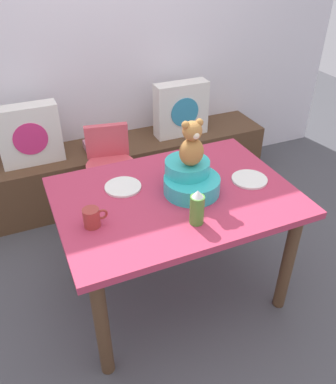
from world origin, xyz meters
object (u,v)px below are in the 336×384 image
at_px(dinner_plate_far, 249,179).
at_px(infant_seat_teal, 190,179).
at_px(book_stack, 97,145).
at_px(pillow_floral_right, 181,109).
at_px(pillow_floral_left, 29,135).
at_px(ketchup_bottle, 197,208).
at_px(highchair, 111,168).
at_px(teddy_bear, 192,144).
at_px(dining_table, 175,210).
at_px(dinner_plate_near, 123,187).
at_px(coffee_mug, 92,217).

bearing_deg(dinner_plate_far, infant_seat_teal, 172.94).
distance_m(book_stack, infant_seat_teal, 1.26).
distance_m(pillow_floral_right, book_stack, 0.74).
distance_m(pillow_floral_left, ketchup_bottle, 1.57).
bearing_deg(highchair, ketchup_bottle, -81.97).
height_order(pillow_floral_right, highchair, pillow_floral_right).
height_order(pillow_floral_right, book_stack, pillow_floral_right).
distance_m(pillow_floral_right, ketchup_bottle, 1.56).
relative_size(pillow_floral_right, teddy_bear, 1.76).
bearing_deg(dining_table, teddy_bear, 1.22).
distance_m(dining_table, ketchup_bottle, 0.32).
relative_size(pillow_floral_right, dinner_plate_near, 2.20).
xyz_separation_m(infant_seat_teal, ketchup_bottle, (-0.09, -0.26, 0.02)).
height_order(book_stack, dinner_plate_near, dinner_plate_near).
xyz_separation_m(book_stack, dining_table, (0.13, -1.20, 0.14)).
distance_m(dining_table, infant_seat_teal, 0.20).
bearing_deg(teddy_bear, infant_seat_teal, 90.00).
bearing_deg(book_stack, highchair, -92.12).
bearing_deg(dining_table, pillow_floral_right, 63.66).
distance_m(infant_seat_teal, dinner_plate_far, 0.36).
distance_m(pillow_floral_left, coffee_mug, 1.28).
relative_size(dinner_plate_near, dinner_plate_far, 1.00).
distance_m(dinner_plate_near, dinner_plate_far, 0.71).
bearing_deg(highchair, book_stack, 87.88).
bearing_deg(coffee_mug, infant_seat_teal, 8.97).
relative_size(highchair, coffee_mug, 6.58).
xyz_separation_m(teddy_bear, dinner_plate_far, (0.35, -0.04, -0.27)).
bearing_deg(coffee_mug, dinner_plate_far, 2.81).
relative_size(dining_table, dinner_plate_near, 6.30).
bearing_deg(teddy_bear, pillow_floral_right, 67.10).
xyz_separation_m(dining_table, infant_seat_teal, (0.09, 0.00, 0.18)).
relative_size(book_stack, teddy_bear, 0.80).
bearing_deg(highchair, infant_seat_teal, -72.63).
relative_size(book_stack, dinner_plate_near, 1.00).
bearing_deg(dinner_plate_near, ketchup_bottle, -61.58).
relative_size(infant_seat_teal, dinner_plate_near, 1.65).
xyz_separation_m(highchair, coffee_mug, (-0.32, -0.85, 0.27)).
xyz_separation_m(ketchup_bottle, dinner_plate_far, (0.44, 0.22, -0.08)).
bearing_deg(ketchup_bottle, infant_seat_teal, 70.41).
height_order(pillow_floral_right, teddy_bear, teddy_bear).
relative_size(dining_table, dinner_plate_far, 6.30).
bearing_deg(dinner_plate_near, dinner_plate_far, -17.19).
distance_m(dining_table, teddy_bear, 0.39).
bearing_deg(dinner_plate_far, dining_table, 174.64).
relative_size(teddy_bear, dinner_plate_near, 1.25).
bearing_deg(dinner_plate_near, pillow_floral_left, 110.70).
xyz_separation_m(highchair, dinner_plate_far, (0.59, -0.80, 0.22)).
bearing_deg(teddy_bear, dining_table, -178.78).
height_order(pillow_floral_left, dinner_plate_far, pillow_floral_left).
height_order(ketchup_bottle, dinner_plate_far, ketchup_bottle).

